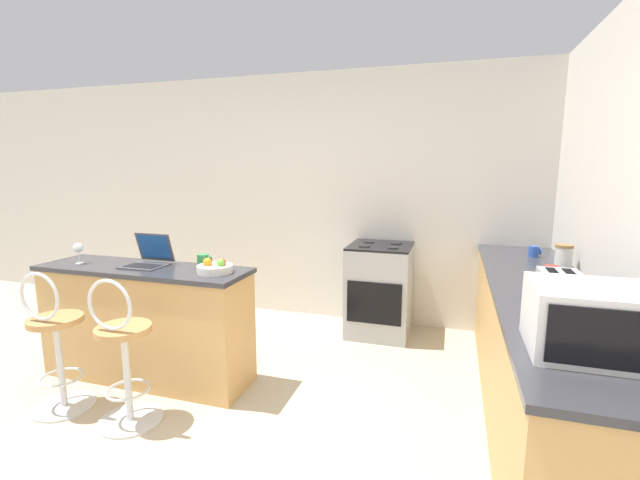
{
  "coord_description": "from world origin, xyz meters",
  "views": [
    {
      "loc": [
        1.57,
        -1.9,
        1.64
      ],
      "look_at": [
        0.45,
        1.68,
        0.99
      ],
      "focal_mm": 24.0,
      "sensor_mm": 36.0,
      "label": 1
    }
  ],
  "objects_px": {
    "bar_stool_near": "(56,346)",
    "microwave": "(599,321)",
    "toaster": "(560,288)",
    "mug_green": "(203,261)",
    "laptop": "(149,257)",
    "stove_range": "(380,290)",
    "mug_red": "(552,273)",
    "mug_blue": "(534,251)",
    "storage_jar": "(563,257)",
    "bar_stool_far": "(123,357)",
    "wine_glass_short": "(78,248)",
    "fruit_bowl": "(215,268)"
  },
  "relations": [
    {
      "from": "bar_stool_near",
      "to": "microwave",
      "type": "xyz_separation_m",
      "value": [
        3.07,
        -0.17,
        0.58
      ]
    },
    {
      "from": "toaster",
      "to": "mug_green",
      "type": "height_order",
      "value": "toaster"
    },
    {
      "from": "laptop",
      "to": "stove_range",
      "type": "distance_m",
      "value": 2.14
    },
    {
      "from": "mug_red",
      "to": "mug_blue",
      "type": "bearing_deg",
      "value": 88.92
    },
    {
      "from": "laptop",
      "to": "mug_green",
      "type": "relative_size",
      "value": 2.94
    },
    {
      "from": "microwave",
      "to": "storage_jar",
      "type": "bearing_deg",
      "value": 82.47
    },
    {
      "from": "toaster",
      "to": "mug_green",
      "type": "bearing_deg",
      "value": 176.25
    },
    {
      "from": "bar_stool_near",
      "to": "mug_red",
      "type": "distance_m",
      "value": 3.35
    },
    {
      "from": "toaster",
      "to": "storage_jar",
      "type": "xyz_separation_m",
      "value": [
        0.2,
        0.87,
        0.01
      ]
    },
    {
      "from": "bar_stool_near",
      "to": "storage_jar",
      "type": "relative_size",
      "value": 5.2
    },
    {
      "from": "bar_stool_near",
      "to": "laptop",
      "type": "distance_m",
      "value": 0.84
    },
    {
      "from": "bar_stool_near",
      "to": "bar_stool_far",
      "type": "height_order",
      "value": "same"
    },
    {
      "from": "laptop",
      "to": "mug_blue",
      "type": "distance_m",
      "value": 3.12
    },
    {
      "from": "bar_stool_near",
      "to": "laptop",
      "type": "xyz_separation_m",
      "value": [
        0.29,
        0.62,
        0.5
      ]
    },
    {
      "from": "bar_stool_near",
      "to": "stove_range",
      "type": "relative_size",
      "value": 1.09
    },
    {
      "from": "bar_stool_far",
      "to": "wine_glass_short",
      "type": "distance_m",
      "value": 1.11
    },
    {
      "from": "bar_stool_far",
      "to": "mug_red",
      "type": "bearing_deg",
      "value": 22.07
    },
    {
      "from": "bar_stool_near",
      "to": "mug_blue",
      "type": "relative_size",
      "value": 10.26
    },
    {
      "from": "bar_stool_far",
      "to": "mug_blue",
      "type": "xyz_separation_m",
      "value": [
        2.6,
        1.83,
        0.48
      ]
    },
    {
      "from": "mug_red",
      "to": "laptop",
      "type": "bearing_deg",
      "value": -171.36
    },
    {
      "from": "bar_stool_far",
      "to": "storage_jar",
      "type": "bearing_deg",
      "value": 26.93
    },
    {
      "from": "stove_range",
      "to": "wine_glass_short",
      "type": "relative_size",
      "value": 5.46
    },
    {
      "from": "storage_jar",
      "to": "mug_blue",
      "type": "height_order",
      "value": "storage_jar"
    },
    {
      "from": "bar_stool_far",
      "to": "storage_jar",
      "type": "relative_size",
      "value": 5.2
    },
    {
      "from": "toaster",
      "to": "mug_blue",
      "type": "bearing_deg",
      "value": 86.5
    },
    {
      "from": "stove_range",
      "to": "laptop",
      "type": "bearing_deg",
      "value": -138.42
    },
    {
      "from": "bar_stool_far",
      "to": "fruit_bowl",
      "type": "distance_m",
      "value": 0.81
    },
    {
      "from": "toaster",
      "to": "mug_green",
      "type": "relative_size",
      "value": 2.6
    },
    {
      "from": "stove_range",
      "to": "mug_green",
      "type": "relative_size",
      "value": 8.58
    },
    {
      "from": "storage_jar",
      "to": "toaster",
      "type": "bearing_deg",
      "value": -102.99
    },
    {
      "from": "storage_jar",
      "to": "mug_blue",
      "type": "distance_m",
      "value": 0.46
    },
    {
      "from": "microwave",
      "to": "fruit_bowl",
      "type": "bearing_deg",
      "value": 161.53
    },
    {
      "from": "bar_stool_far",
      "to": "wine_glass_short",
      "type": "bearing_deg",
      "value": 148.81
    },
    {
      "from": "mug_red",
      "to": "fruit_bowl",
      "type": "distance_m",
      "value": 2.3
    },
    {
      "from": "toaster",
      "to": "storage_jar",
      "type": "height_order",
      "value": "storage_jar"
    },
    {
      "from": "fruit_bowl",
      "to": "storage_jar",
      "type": "bearing_deg",
      "value": 19.13
    },
    {
      "from": "toaster",
      "to": "bar_stool_near",
      "type": "bearing_deg",
      "value": -170.54
    },
    {
      "from": "mug_blue",
      "to": "fruit_bowl",
      "type": "height_order",
      "value": "fruit_bowl"
    },
    {
      "from": "laptop",
      "to": "toaster",
      "type": "bearing_deg",
      "value": -2.12
    },
    {
      "from": "storage_jar",
      "to": "mug_red",
      "type": "bearing_deg",
      "value": -112.03
    },
    {
      "from": "toaster",
      "to": "fruit_bowl",
      "type": "xyz_separation_m",
      "value": [
        -2.18,
        0.05,
        -0.05
      ]
    },
    {
      "from": "stove_range",
      "to": "fruit_bowl",
      "type": "height_order",
      "value": "fruit_bowl"
    },
    {
      "from": "storage_jar",
      "to": "mug_blue",
      "type": "bearing_deg",
      "value": 105.13
    },
    {
      "from": "microwave",
      "to": "mug_green",
      "type": "xyz_separation_m",
      "value": [
        -2.34,
        0.83,
        -0.09
      ]
    },
    {
      "from": "bar_stool_far",
      "to": "wine_glass_short",
      "type": "relative_size",
      "value": 5.95
    },
    {
      "from": "mug_red",
      "to": "microwave",
      "type": "bearing_deg",
      "value": -93.29
    },
    {
      "from": "laptop",
      "to": "bar_stool_near",
      "type": "bearing_deg",
      "value": -115.09
    },
    {
      "from": "mug_green",
      "to": "bar_stool_near",
      "type": "bearing_deg",
      "value": -137.82
    },
    {
      "from": "wine_glass_short",
      "to": "storage_jar",
      "type": "height_order",
      "value": "storage_jar"
    },
    {
      "from": "stove_range",
      "to": "fruit_bowl",
      "type": "xyz_separation_m",
      "value": [
        -0.95,
        -1.44,
        0.48
      ]
    }
  ]
}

